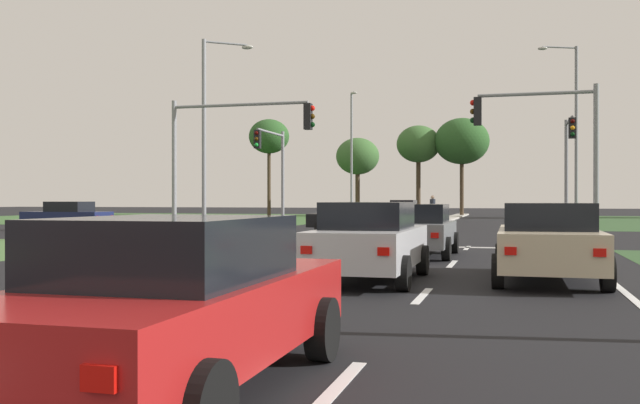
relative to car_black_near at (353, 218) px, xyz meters
name	(u,v)px	position (x,y,z in m)	size (l,w,h in m)	color
ground_plane	(397,236)	(2.24, -0.99, -0.75)	(200.00, 200.00, 0.00)	black
grass_verge_far_left	(154,218)	(-23.26, 23.51, -0.75)	(35.00, 35.00, 0.01)	#385B2D
median_island_near	(235,283)	(2.24, -19.99, -0.68)	(1.20, 22.00, 0.14)	#ADA89E
median_island_far	(448,219)	(2.24, 24.01, -0.68)	(1.20, 36.00, 0.14)	#ADA89E
lane_dash_near	(335,389)	(5.74, -26.28, -0.75)	(0.14, 2.00, 0.01)	silver
lane_dash_second	(422,296)	(5.74, -20.28, -0.75)	(0.14, 2.00, 0.01)	silver
lane_dash_third	(452,264)	(5.74, -14.28, -0.75)	(0.14, 2.00, 0.01)	silver
lane_dash_fourth	(467,248)	(5.74, -8.28, -0.75)	(0.14, 2.00, 0.01)	silver
edge_line_right	(626,293)	(9.09, -18.99, -0.75)	(0.14, 24.00, 0.01)	silver
stop_bar_near	(477,248)	(6.04, -7.99, -0.75)	(6.40, 0.50, 0.01)	silver
crosswalk_bar_near	(218,240)	(-4.16, -6.19, -0.75)	(0.70, 2.80, 0.01)	silver
crosswalk_bar_second	(245,240)	(-3.01, -6.19, -0.75)	(0.70, 2.80, 0.01)	silver
crosswalk_bar_third	(272,241)	(-1.86, -6.19, -0.75)	(0.70, 2.80, 0.01)	silver
crosswalk_bar_fourth	(300,241)	(-0.71, -6.19, -0.75)	(0.70, 2.80, 0.01)	silver
crosswalk_bar_fifth	(329,242)	(0.44, -6.19, -0.75)	(0.70, 2.80, 0.01)	silver
crosswalk_bar_sixth	(359,242)	(1.59, -6.19, -0.75)	(0.70, 2.80, 0.01)	silver
crosswalk_bar_seventh	(389,243)	(2.74, -6.19, -0.75)	(0.70, 2.80, 0.01)	silver
car_black_near	(353,218)	(0.00, 0.00, 0.00)	(4.23, 2.08, 1.46)	black
car_navy_second	(67,216)	(-15.00, -0.65, 0.02)	(4.45, 1.97, 1.51)	#161E47
car_red_third	(176,302)	(4.48, -26.72, 0.01)	(1.98, 4.43, 1.48)	#A31919
car_grey_fourth	(418,230)	(4.59, -12.07, 0.01)	(2.08, 4.23, 1.49)	slate
car_silver_fifth	(369,241)	(4.46, -18.42, 0.05)	(1.98, 4.37, 1.57)	#B7B7BC
car_maroon_sixth	(403,211)	(0.08, 15.13, 0.05)	(1.98, 4.56, 1.58)	maroon
car_beige_seventh	(548,241)	(7.88, -17.51, 0.04)	(2.08, 4.59, 1.56)	#BCAD8E
traffic_signal_near_left	(226,142)	(-3.21, -7.59, 3.05)	(5.72, 0.32, 5.42)	gray
traffic_signal_far_right	(568,154)	(9.84, 4.21, 3.11)	(0.32, 3.98, 5.67)	gray
traffic_signal_near_right	(548,137)	(8.34, -7.59, 2.95)	(4.14, 0.32, 5.41)	gray
traffic_signal_far_left	(273,160)	(-5.36, 4.00, 3.01)	(0.32, 4.43, 5.47)	gray
street_lamp_second	(208,125)	(-6.24, -2.51, 4.27)	(2.01, 1.48, 8.94)	gray
street_lamp_third	(573,127)	(10.71, 12.35, 5.22)	(2.35, 1.13, 10.79)	gray
street_lamp_fourth	(352,150)	(-6.36, 27.63, 5.22)	(0.93, 1.82, 10.90)	gray
pedestrian_at_median	(433,206)	(2.45, 11.32, 0.43)	(0.34, 0.34, 1.73)	#335184
treeline_near	(269,137)	(-16.48, 34.60, 7.16)	(4.07, 4.07, 9.70)	#423323
treeline_second	(358,157)	(-6.89, 32.48, 4.89)	(4.07, 4.07, 7.42)	#423323
treeline_third	(418,145)	(-1.64, 36.16, 6.20)	(4.23, 4.23, 8.82)	#423323
treeline_fourth	(462,141)	(2.53, 35.85, 6.39)	(5.18, 5.18, 9.38)	#423323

